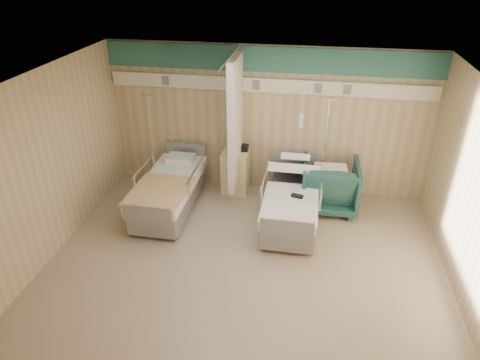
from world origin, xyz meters
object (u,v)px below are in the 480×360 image
(visitor_armchair, at_px, (329,185))
(iv_stand_right, at_px, (321,180))
(iv_stand_left, at_px, (155,167))
(bed_left, at_px, (170,195))
(bedside_cabinet, at_px, (235,172))
(bed_right, at_px, (291,206))

(visitor_armchair, xyz_separation_m, iv_stand_right, (-0.15, 0.26, -0.06))
(visitor_armchair, distance_m, iv_stand_left, 3.45)
(visitor_armchair, bearing_deg, iv_stand_right, -61.56)
(bed_left, xyz_separation_m, bedside_cabinet, (1.05, 0.90, 0.11))
(bedside_cabinet, distance_m, visitor_armchair, 1.83)
(bed_right, bearing_deg, visitor_armchair, 42.71)
(bed_left, relative_size, iv_stand_left, 1.14)
(iv_stand_left, bearing_deg, bed_right, -17.25)
(bed_right, xyz_separation_m, iv_stand_right, (0.50, 0.86, 0.09))
(bedside_cabinet, height_order, iv_stand_right, iv_stand_right)
(bed_right, bearing_deg, bedside_cabinet, 141.95)
(bed_right, height_order, iv_stand_right, iv_stand_right)
(bedside_cabinet, bearing_deg, visitor_armchair, -9.46)
(bed_left, relative_size, iv_stand_right, 1.08)
(bed_right, relative_size, iv_stand_left, 1.14)
(bed_left, height_order, iv_stand_right, iv_stand_right)
(visitor_armchair, relative_size, iv_stand_left, 0.54)
(bed_left, distance_m, iv_stand_left, 1.05)
(bed_left, relative_size, visitor_armchair, 2.11)
(visitor_armchair, height_order, iv_stand_left, iv_stand_left)
(bed_left, bearing_deg, bed_right, 0.00)
(bed_right, xyz_separation_m, bedside_cabinet, (-1.15, 0.90, 0.11))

